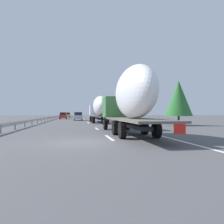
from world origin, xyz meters
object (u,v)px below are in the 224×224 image
Objects in this scene: car_blue_sedan at (68,115)px; car_red_compact at (63,116)px; road_sign at (103,110)px; car_silver_hatch at (78,116)px; truck_lead at (99,108)px; truck_trailing at (130,99)px; car_yellow_coupe at (67,115)px.

car_red_compact is (-41.35, 0.05, -0.05)m from car_blue_sedan.
road_sign is (-6.68, -10.36, 1.40)m from car_red_compact.
car_silver_hatch is 9.72m from road_sign.
truck_lead is at bearing -164.25° from car_red_compact.
truck_lead is 3.33× the size of car_silver_hatch.
road_sign is (7.15, -6.43, 1.41)m from car_silver_hatch.
car_red_compact is at bearing 15.75° from truck_lead.
truck_trailing reaches higher than car_blue_sedan.
car_yellow_coupe reaches higher than car_silver_hatch.
truck_lead is at bearing -171.72° from car_yellow_coupe.
car_blue_sedan is at bearing 4.69° from truck_trailing.
car_blue_sedan is (19.68, 0.30, 0.03)m from car_yellow_coupe.
car_blue_sedan is 55.32m from car_silver_hatch.
truck_trailing is (-20.75, 0.00, 0.18)m from truck_lead.
car_red_compact is at bearing 179.05° from car_yellow_coupe.
truck_lead reaches higher than car_yellow_coupe.
road_sign is at bearing -4.45° from truck_trailing.
truck_lead is 19.33m from road_sign.
car_blue_sedan is 1.11× the size of car_silver_hatch.
truck_trailing is at bearing -171.12° from car_red_compact.
truck_trailing is 32.90m from car_silver_hatch.
car_red_compact is 12.41m from road_sign.
truck_lead is 26.81m from car_red_compact.
car_yellow_coupe is 19.68m from car_blue_sedan.
car_silver_hatch is at bearing -174.25° from car_yellow_coupe.
car_yellow_coupe is 30.10m from road_sign.
car_silver_hatch is (-55.18, -3.88, -0.05)m from car_blue_sedan.
road_sign is (39.83, -3.10, -0.31)m from truck_trailing.
truck_trailing reaches higher than road_sign.
truck_lead reaches higher than car_silver_hatch.
car_silver_hatch is at bearing 138.02° from road_sign.
car_silver_hatch is (-13.83, -3.93, -0.01)m from car_red_compact.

